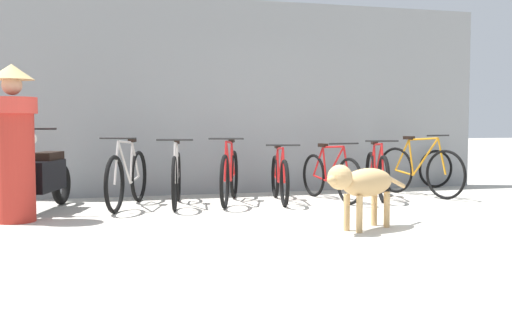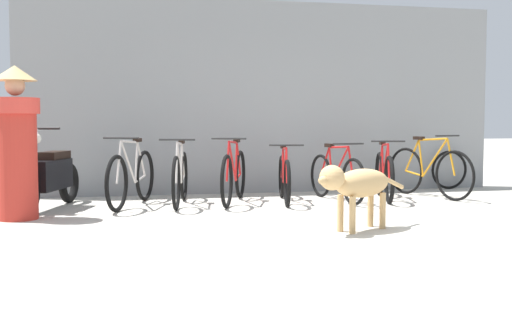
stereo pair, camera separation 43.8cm
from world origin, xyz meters
TOP-DOWN VIEW (x-y plane):
  - ground_plane at (0.00, 0.00)m, footprint 60.00×60.00m
  - shop_wall_back at (0.00, 3.38)m, footprint 7.54×0.20m
  - bicycle_0 at (-2.09, 2.17)m, footprint 0.67×1.71m
  - bicycle_1 at (-1.46, 2.13)m, footprint 0.47×1.66m
  - bicycle_2 at (-0.72, 2.21)m, footprint 0.67×1.68m
  - bicycle_3 at (-0.03, 2.13)m, footprint 0.46×1.58m
  - bicycle_4 at (0.71, 2.09)m, footprint 0.46×1.60m
  - bicycle_5 at (1.45, 2.12)m, footprint 0.56×1.57m
  - bicycle_6 at (2.20, 2.22)m, footprint 0.60×1.62m
  - motorcycle at (-3.11, 2.05)m, footprint 0.68×1.77m
  - stray_dog at (0.13, -0.16)m, footprint 1.18×0.70m
  - person_in_robes at (-3.37, 1.33)m, footprint 0.71×0.71m
  - spare_tire_left at (3.05, 3.14)m, footprint 0.64×0.05m

SIDE VIEW (x-z plane):
  - ground_plane at x=0.00m, z-range 0.00..0.00m
  - spare_tire_left at x=3.05m, z-range 0.00..0.64m
  - bicycle_3 at x=-0.03m, z-range -0.07..0.74m
  - bicycle_4 at x=0.71m, z-range -0.07..0.76m
  - bicycle_5 at x=1.45m, z-range -0.08..0.78m
  - bicycle_1 at x=-1.46m, z-range -0.08..0.82m
  - bicycle_2 at x=-0.72m, z-range -0.08..0.82m
  - bicycle_0 at x=-2.09m, z-range -0.09..0.84m
  - bicycle_6 at x=2.20m, z-range -0.08..0.84m
  - motorcycle at x=-3.11m, z-range -0.11..0.93m
  - stray_dog at x=0.13m, z-range 0.13..0.82m
  - person_in_robes at x=-3.37m, z-range 0.03..1.77m
  - shop_wall_back at x=0.00m, z-range 0.00..2.99m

